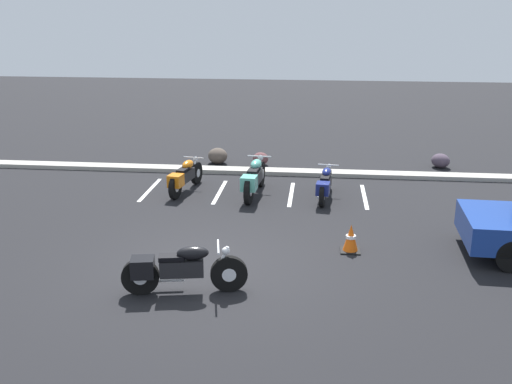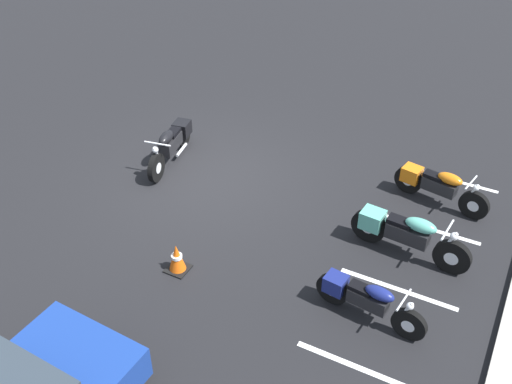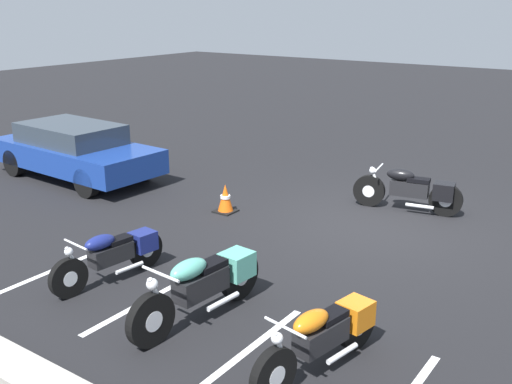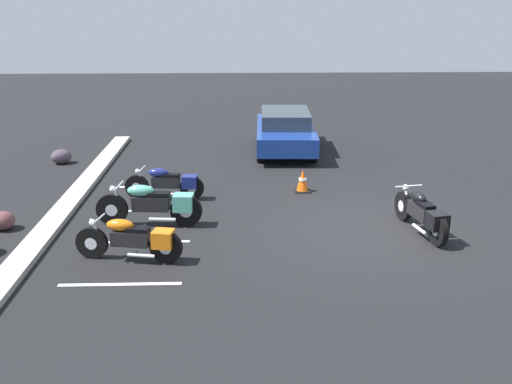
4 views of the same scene
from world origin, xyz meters
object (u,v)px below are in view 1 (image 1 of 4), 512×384
motorcycle_black_featured (178,269)px  landscape_rock_0 (218,156)px  traffic_cone (351,239)px  landscape_rock_2 (441,161)px  parked_bike_1 (254,178)px  parked_bike_2 (325,184)px  landscape_rock_1 (260,159)px  parked_bike_0 (185,177)px

motorcycle_black_featured → landscape_rock_0: (-0.81, 8.80, -0.21)m
motorcycle_black_featured → traffic_cone: size_ratio=3.73×
landscape_rock_0 → traffic_cone: (3.82, -6.66, 0.02)m
landscape_rock_2 → traffic_cone: (-3.02, -6.89, 0.06)m
motorcycle_black_featured → parked_bike_1: 5.63m
landscape_rock_2 → parked_bike_1: bearing=-147.2°
parked_bike_2 → landscape_rock_0: parked_bike_2 is taller
landscape_rock_0 → landscape_rock_1: size_ratio=1.46×
parked_bike_0 → traffic_cone: 5.51m
parked_bike_1 → landscape_rock_0: (-1.50, 3.22, -0.24)m
motorcycle_black_featured → parked_bike_1: (0.69, 5.58, 0.03)m
parked_bike_0 → parked_bike_2: (3.69, -0.24, -0.02)m
traffic_cone → motorcycle_black_featured: bearing=-144.6°
landscape_rock_0 → landscape_rock_2: landscape_rock_0 is taller
parked_bike_1 → traffic_cone: parked_bike_1 is taller
landscape_rock_2 → traffic_cone: size_ratio=1.04×
parked_bike_0 → parked_bike_1: size_ratio=0.89×
landscape_rock_1 → traffic_cone: size_ratio=0.84×
landscape_rock_1 → traffic_cone: traffic_cone is taller
landscape_rock_0 → landscape_rock_2: (6.84, 0.23, -0.03)m
parked_bike_0 → parked_bike_1: bearing=-83.7°
motorcycle_black_featured → parked_bike_1: bearing=72.4°
parked_bike_0 → landscape_rock_1: (1.71, 3.02, -0.23)m
landscape_rock_1 → landscape_rock_2: landscape_rock_2 is taller
parked_bike_2 → landscape_rock_1: (-1.97, 3.27, -0.21)m
parked_bike_0 → landscape_rock_1: parked_bike_0 is taller
motorcycle_black_featured → landscape_rock_0: size_ratio=3.04×
landscape_rock_0 → landscape_rock_1: (1.35, -0.05, -0.05)m
traffic_cone → parked_bike_1: bearing=124.1°
parked_bike_1 → parked_bike_2: bearing=-88.2°
parked_bike_1 → landscape_rock_1: (-0.15, 3.16, -0.28)m
parked_bike_1 → landscape_rock_0: 3.56m
parked_bike_1 → landscape_rock_1: parked_bike_1 is taller
motorcycle_black_featured → parked_bike_2: size_ratio=1.10×
landscape_rock_2 → landscape_rock_0: bearing=-178.1°
parked_bike_1 → landscape_rock_2: 6.37m
parked_bike_0 → landscape_rock_0: size_ratio=2.89×
parked_bike_1 → parked_bike_2: (1.83, -0.10, -0.07)m
landscape_rock_2 → parked_bike_2: bearing=-134.7°
landscape_rock_2 → motorcycle_black_featured: bearing=-123.7°
motorcycle_black_featured → landscape_rock_1: (0.54, 8.75, -0.25)m
landscape_rock_0 → parked_bike_0: bearing=-96.7°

